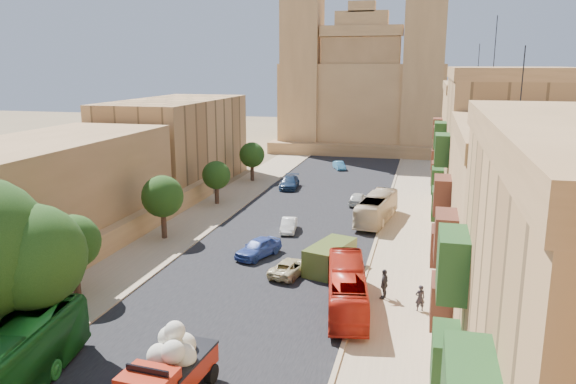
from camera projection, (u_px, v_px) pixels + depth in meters
The scene contains 28 objects.
road_surface at pixel (299, 226), 49.55m from camera, with size 14.00×140.00×0.01m, color black.
sidewalk_east at pixel (409, 234), 47.32m from camera, with size 5.00×140.00×0.01m, color tan.
sidewalk_west at pixel (199, 219), 51.79m from camera, with size 5.00×140.00×0.01m, color tan.
kerb_east at pixel (379, 231), 47.89m from camera, with size 0.25×140.00×0.12m, color tan.
kerb_west at pixel (224, 220), 51.19m from camera, with size 0.25×140.00×0.12m, color tan.
townhouse_b at pixel (538, 245), 26.56m from camera, with size 9.00×14.00×14.90m.
townhouse_c at pixel (504, 167), 39.52m from camera, with size 9.00×14.00×17.40m.
townhouse_d at pixel (485, 149), 52.93m from camera, with size 9.00×14.00×15.90m.
west_wall at pixel (110, 240), 42.84m from camera, with size 1.00×40.00×1.80m, color #AB7E4D.
west_building_low at pixel (26, 200), 41.50m from camera, with size 10.00×28.00×8.40m, color #986E42.
west_building_mid at pixel (177, 142), 65.92m from camera, with size 10.00×22.00×10.00m, color tan.
church at pixel (364, 91), 93.41m from camera, with size 28.00×22.50×36.30m.
street_tree_a at pixel (73, 242), 34.12m from camera, with size 3.33×3.33×5.12m.
street_tree_b at pixel (162, 197), 45.45m from camera, with size 3.41×3.41×5.24m.
street_tree_c at pixel (216, 175), 56.92m from camera, with size 2.88×2.88×4.43m.
street_tree_d at pixel (252, 155), 68.23m from camera, with size 3.08×3.08×4.74m.
red_truck at pixel (165, 373), 23.24m from camera, with size 2.74×6.01×3.42m.
olive_pickup at pixel (330, 257), 38.83m from camera, with size 3.24×5.00×1.91m.
bus_red_east at pixel (347, 288), 32.73m from camera, with size 2.11×9.00×2.51m, color red.
bus_cream_east at pixel (377, 208), 50.75m from camera, with size 2.09×8.94×2.49m, color beige.
car_blue_a at pixel (258, 248), 41.59m from camera, with size 1.69×4.19×1.43m, color #344C9F.
car_white_a at pixel (289, 225), 47.88m from camera, with size 1.19×3.42×1.13m, color white.
car_cream at pixel (290, 267), 38.02m from camera, with size 1.81×3.93×1.09m, color #C8B687.
car_dkblue at pixel (289, 182), 64.50m from camera, with size 1.91×4.70×1.36m, color navy.
car_white_b at pixel (358, 199), 57.00m from camera, with size 1.51×3.75×1.28m, color silver.
car_blue_b at pixel (339, 165), 76.15m from camera, with size 1.14×3.26×1.08m, color #4194C7.
pedestrian_a at pixel (420, 298), 32.42m from camera, with size 0.58×0.38×1.59m, color black.
pedestrian_c at pixel (384, 284), 34.10m from camera, with size 1.11×0.46×1.89m, color #313136.
Camera 1 is at (10.57, -16.45, 14.03)m, focal length 35.00 mm.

